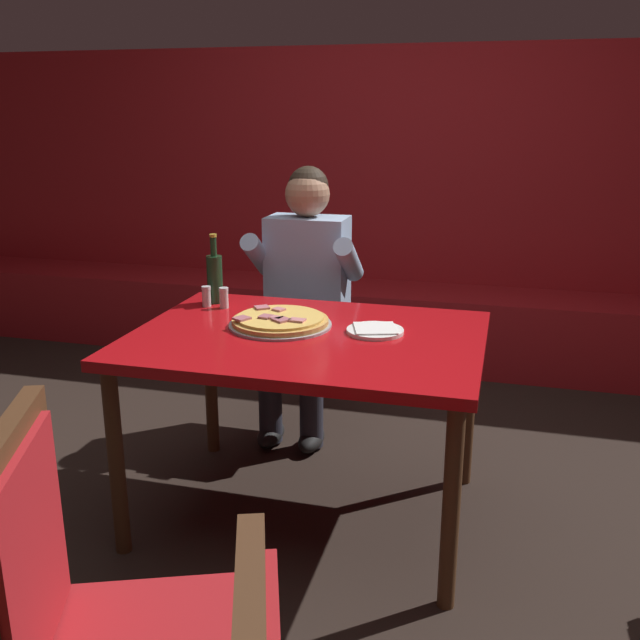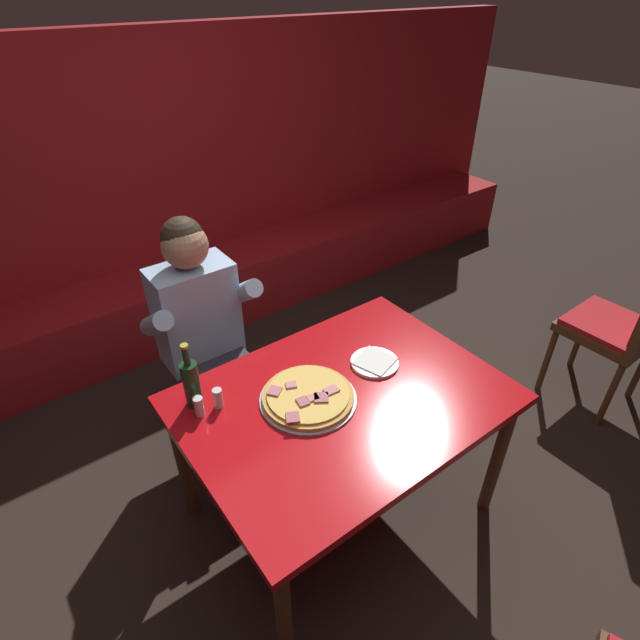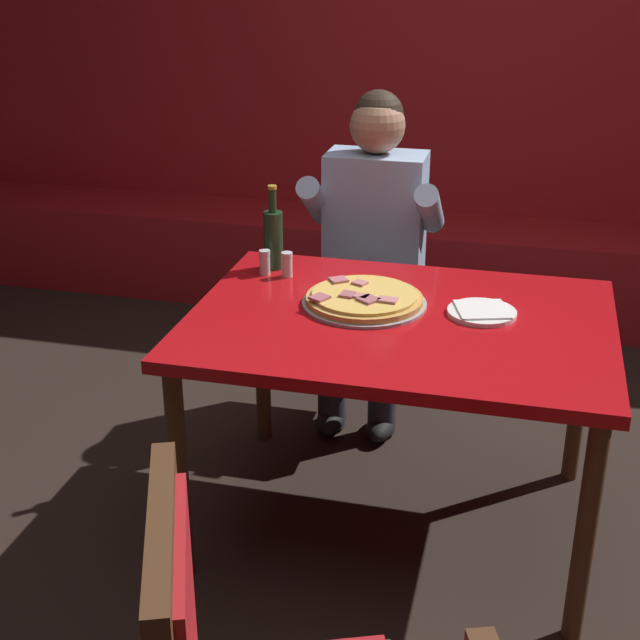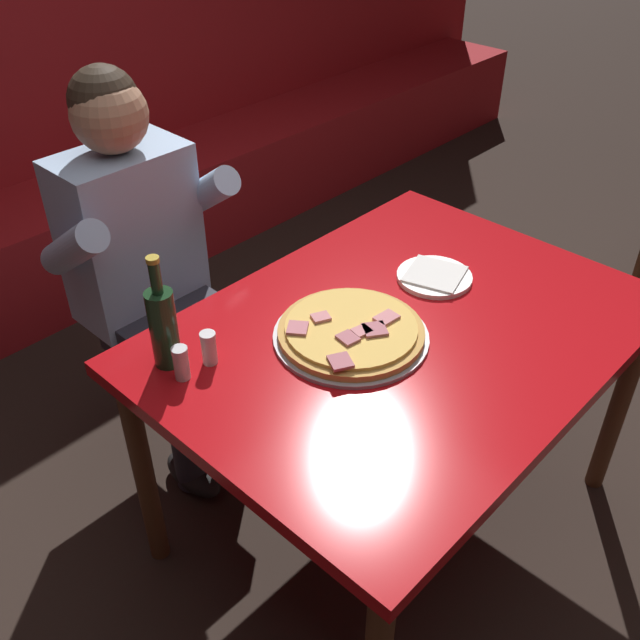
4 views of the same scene
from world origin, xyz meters
TOP-DOWN VIEW (x-y plane):
  - ground_plane at (0.00, 0.00)m, footprint 24.00×24.00m
  - booth_wall_panel at (0.00, 2.18)m, footprint 6.80×0.16m
  - booth_bench at (0.00, 1.86)m, footprint 6.46×0.48m
  - main_dining_table at (0.00, 0.00)m, footprint 1.27×0.94m
  - pizza at (-0.13, 0.07)m, footprint 0.39×0.39m
  - plate_white_paper at (0.24, 0.08)m, footprint 0.21×0.21m
  - beer_bottle at (-0.49, 0.32)m, footprint 0.07×0.07m
  - shaker_red_pepper_flakes at (-0.51, 0.25)m, footprint 0.04×0.04m
  - shaker_black_pepper at (-0.43, 0.25)m, footprint 0.04×0.04m
  - diner_seated_blue_shirt at (-0.24, 0.76)m, footprint 0.53×0.53m

SIDE VIEW (x-z plane):
  - ground_plane at x=0.00m, z-range 0.00..0.00m
  - booth_bench at x=0.00m, z-range 0.00..0.46m
  - main_dining_table at x=0.00m, z-range 0.29..1.03m
  - diner_seated_blue_shirt at x=-0.24m, z-range 0.07..1.34m
  - plate_white_paper at x=0.24m, z-range 0.74..0.76m
  - pizza at x=-0.13m, z-range 0.74..0.78m
  - shaker_red_pepper_flakes at x=-0.51m, z-range 0.74..0.82m
  - shaker_black_pepper at x=-0.43m, z-range 0.74..0.82m
  - beer_bottle at x=-0.49m, z-range 0.71..1.00m
  - booth_wall_panel at x=0.00m, z-range 0.00..1.90m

